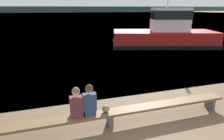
# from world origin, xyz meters

# --- Properties ---
(water_surface) EXTENTS (240.00, 240.00, 0.00)m
(water_surface) POSITION_xyz_m (0.00, 125.15, 0.00)
(water_surface) COLOR #386084
(water_surface) RESTS_ON ground
(far_shoreline) EXTENTS (600.00, 12.00, 4.37)m
(far_shoreline) POSITION_xyz_m (0.00, 178.27, 2.19)
(far_shoreline) COLOR #2D3D2D
(far_shoreline) RESTS_ON ground
(bench_main) EXTENTS (8.29, 0.46, 0.48)m
(bench_main) POSITION_xyz_m (-0.74, 3.31, 0.40)
(bench_main) COLOR brown
(bench_main) RESTS_ON ground
(person_left) EXTENTS (0.38, 0.37, 0.95)m
(person_left) POSITION_xyz_m (-1.74, 3.31, 0.92)
(person_left) COLOR #56282D
(person_left) RESTS_ON bench_main
(person_right) EXTENTS (0.38, 0.37, 0.98)m
(person_right) POSITION_xyz_m (-1.36, 3.31, 0.94)
(person_right) COLOR navy
(person_right) RESTS_ON bench_main
(shopping_bag) EXTENTS (0.24, 0.21, 0.23)m
(shopping_bag) POSITION_xyz_m (-0.87, 3.32, 0.60)
(shopping_bag) COLOR #9E754C
(shopping_bag) RESTS_ON bench_main
(tugboat_red) EXTENTS (10.22, 6.35, 6.47)m
(tugboat_red) POSITION_xyz_m (8.12, 14.61, 1.11)
(tugboat_red) COLOR #A81919
(tugboat_red) RESTS_ON water_surface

